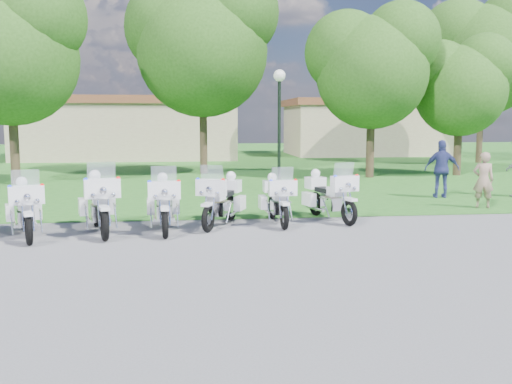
{
  "coord_description": "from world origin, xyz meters",
  "views": [
    {
      "loc": [
        -2.03,
        -11.7,
        2.6
      ],
      "look_at": [
        -0.52,
        1.2,
        0.95
      ],
      "focal_mm": 40.0,
      "sensor_mm": 36.0,
      "label": 1
    }
  ],
  "objects": [
    {
      "name": "tree_1",
      "position": [
        -1.4,
        15.97,
        6.39
      ],
      "size": [
        7.25,
        6.18,
        9.66
      ],
      "color": "#38281C",
      "rests_on": "ground"
    },
    {
      "name": "tree_0",
      "position": [
        -9.05,
        12.22,
        5.55
      ],
      "size": [
        6.29,
        5.37,
        8.39
      ],
      "color": "#38281C",
      "rests_on": "ground"
    },
    {
      "name": "building_east",
      "position": [
        11.0,
        30.0,
        2.07
      ],
      "size": [
        11.44,
        7.28,
        4.1
      ],
      "color": "tan",
      "rests_on": "ground"
    },
    {
      "name": "motorcycle_6",
      "position": [
        1.58,
        2.72,
        0.65
      ],
      "size": [
        1.19,
        2.25,
        1.56
      ],
      "rotation": [
        0.0,
        0.0,
        3.44
      ],
      "color": "black",
      "rests_on": "ground"
    },
    {
      "name": "tree_4",
      "position": [
        15.38,
        21.12,
        6.71
      ],
      "size": [
        7.6,
        6.49,
        10.14
      ],
      "color": "#38281C",
      "rests_on": "ground"
    },
    {
      "name": "motorcycle_4",
      "position": [
        -1.25,
        2.25,
        0.65
      ],
      "size": [
        1.32,
        2.18,
        1.56
      ],
      "rotation": [
        0.0,
        0.0,
        2.75
      ],
      "color": "black",
      "rests_on": "ground"
    },
    {
      "name": "ground",
      "position": [
        0.0,
        0.0,
        0.0
      ],
      "size": [
        100.0,
        100.0,
        0.0
      ],
      "primitive_type": "plane",
      "color": "#5E5E63",
      "rests_on": "ground"
    },
    {
      "name": "motorcycle_3",
      "position": [
        -2.65,
        1.76,
        0.67
      ],
      "size": [
        0.87,
        2.37,
        1.59
      ],
      "rotation": [
        0.0,
        0.0,
        3.21
      ],
      "color": "black",
      "rests_on": "ground"
    },
    {
      "name": "motorcycle_2",
      "position": [
        -4.13,
        1.69,
        0.71
      ],
      "size": [
        1.22,
        2.48,
        1.7
      ],
      "rotation": [
        0.0,
        0.0,
        3.39
      ],
      "color": "black",
      "rests_on": "ground"
    },
    {
      "name": "grass_lawn",
      "position": [
        0.0,
        27.0,
        0.0
      ],
      "size": [
        100.0,
        48.0,
        0.01
      ],
      "primitive_type": "cube",
      "color": "#24611E",
      "rests_on": "ground"
    },
    {
      "name": "building_west",
      "position": [
        -6.0,
        28.0,
        2.07
      ],
      "size": [
        14.56,
        8.32,
        4.1
      ],
      "color": "tan",
      "rests_on": "ground"
    },
    {
      "name": "lamp_post",
      "position": [
        1.31,
        9.36,
        3.32
      ],
      "size": [
        0.44,
        0.44,
        4.43
      ],
      "color": "black",
      "rests_on": "ground"
    },
    {
      "name": "motorcycle_1",
      "position": [
        -5.69,
        1.34,
        0.66
      ],
      "size": [
        1.24,
        2.25,
        1.57
      ],
      "rotation": [
        0.0,
        0.0,
        3.47
      ],
      "color": "black",
      "rests_on": "ground"
    },
    {
      "name": "bystander_a",
      "position": [
        6.58,
        4.12,
        0.83
      ],
      "size": [
        0.69,
        0.56,
        1.65
      ],
      "primitive_type": "imported",
      "rotation": [
        0.0,
        0.0,
        2.84
      ],
      "color": "#A2806E",
      "rests_on": "ground"
    },
    {
      "name": "tree_2",
      "position": [
        6.04,
        13.29,
        5.13
      ],
      "size": [
        5.82,
        4.97,
        7.76
      ],
      "color": "#38281C",
      "rests_on": "ground"
    },
    {
      "name": "tree_3",
      "position": [
        10.43,
        13.76,
        4.32
      ],
      "size": [
        4.9,
        4.18,
        6.53
      ],
      "color": "#38281C",
      "rests_on": "ground"
    },
    {
      "name": "bystander_c",
      "position": [
        6.33,
        6.37,
        0.96
      ],
      "size": [
        1.2,
        0.7,
        1.93
      ],
      "primitive_type": "imported",
      "rotation": [
        0.0,
        0.0,
        2.92
      ],
      "color": "navy",
      "rests_on": "ground"
    },
    {
      "name": "motorcycle_5",
      "position": [
        0.15,
        2.38,
        0.62
      ],
      "size": [
        0.76,
        2.21,
        1.48
      ],
      "rotation": [
        0.0,
        0.0,
        3.18
      ],
      "color": "black",
      "rests_on": "ground"
    }
  ]
}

